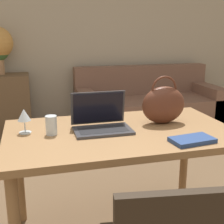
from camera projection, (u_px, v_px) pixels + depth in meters
The scene contains 8 objects.
wall_back at pixel (58, 27), 4.19m from camera, with size 10.00×0.06×2.70m.
dining_table at pixel (121, 144), 1.92m from camera, with size 1.38×0.82×0.73m.
couch at pixel (147, 107), 4.31m from camera, with size 1.93×0.84×0.82m.
laptop at pixel (101, 120), 1.91m from camera, with size 0.34×0.25×0.22m.
drinking_glass at pixel (51, 125), 1.81m from camera, with size 0.07×0.07×0.11m.
wine_glass at pixel (24, 116), 1.82m from camera, with size 0.08×0.08×0.15m.
handbag at pixel (163, 104), 2.01m from camera, with size 0.29×0.14×0.31m.
book at pixel (192, 140), 1.70m from camera, with size 0.25×0.16×0.02m.
Camera 1 is at (-0.42, -1.16, 1.34)m, focal length 50.00 mm.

